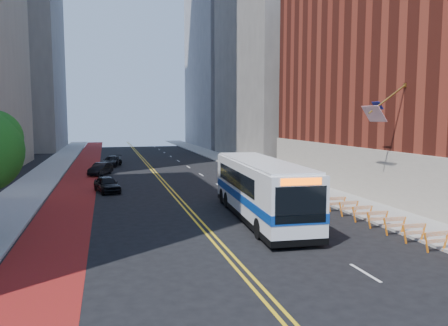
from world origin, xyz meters
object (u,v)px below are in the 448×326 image
transit_bus (260,188)px  car_b (101,169)px  car_c (112,161)px  car_a (107,184)px

transit_bus → car_b: size_ratio=3.35×
transit_bus → car_c: (-8.65, 32.83, -1.25)m
car_a → car_c: (0.64, 20.18, -0.00)m
car_a → car_c: bearing=74.5°
car_b → car_c: car_c is taller
car_a → car_b: 11.85m
car_b → car_a: bearing=-65.2°
car_b → car_c: (1.29, 8.35, 0.01)m
transit_bus → car_a: (-9.28, 12.65, -1.25)m
car_b → car_c: size_ratio=0.86×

